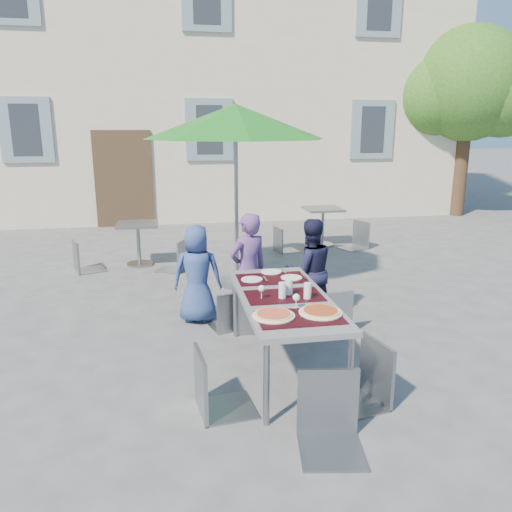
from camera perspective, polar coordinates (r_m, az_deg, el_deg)
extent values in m
plane|color=#4A4A4D|center=(5.09, 2.87, -11.95)|extent=(90.00, 90.00, 0.00)
cube|color=#C2B49C|center=(16.02, -6.81, 18.87)|extent=(13.00, 8.00, 7.00)
cube|color=#3F2E1E|center=(12.00, -14.89, 8.48)|extent=(1.30, 0.06, 2.20)
cube|color=slate|center=(12.26, -24.82, 12.94)|extent=(1.10, 0.06, 1.40)
cube|color=#262B33|center=(12.24, -24.84, 12.93)|extent=(0.60, 0.04, 1.10)
cube|color=slate|center=(11.95, -5.35, 14.17)|extent=(1.10, 0.06, 1.40)
cube|color=#262B33|center=(11.93, -5.34, 14.17)|extent=(0.60, 0.04, 1.10)
cube|color=slate|center=(12.93, 13.15, 13.89)|extent=(1.10, 0.06, 1.40)
cube|color=#262B33|center=(12.91, 13.18, 13.88)|extent=(0.60, 0.04, 1.10)
cube|color=slate|center=(13.22, 13.92, 26.10)|extent=(1.10, 0.06, 1.40)
cube|color=#262B33|center=(13.20, 13.96, 26.11)|extent=(0.60, 0.04, 1.10)
cylinder|color=#412C1B|center=(14.15, 22.40, 9.96)|extent=(0.36, 0.36, 2.80)
sphere|color=#245416|center=(14.16, 23.17, 17.62)|extent=(2.80, 2.80, 2.80)
sphere|color=#245416|center=(13.99, 19.49, 16.76)|extent=(2.00, 2.00, 2.00)
sphere|color=#245416|center=(14.21, 26.46, 16.46)|extent=(2.20, 2.20, 2.20)
sphere|color=#245416|center=(14.82, 22.73, 19.43)|extent=(1.80, 1.80, 1.80)
cube|color=#4D4D52|center=(4.65, 3.23, -4.88)|extent=(0.80, 1.85, 0.05)
cylinder|color=gray|center=(3.96, 1.20, -14.44)|extent=(0.05, 0.05, 0.70)
cylinder|color=gray|center=(4.14, 10.73, -13.38)|extent=(0.05, 0.05, 0.70)
cylinder|color=gray|center=(5.52, -2.37, -5.82)|extent=(0.05, 0.05, 0.70)
cylinder|color=gray|center=(5.64, 4.51, -5.38)|extent=(0.05, 0.05, 0.70)
cube|color=black|center=(4.14, 5.01, -7.00)|extent=(0.70, 0.42, 0.01)
cube|color=black|center=(4.64, 3.24, -4.56)|extent=(0.70, 0.42, 0.01)
cube|color=black|center=(5.15, 1.82, -2.59)|extent=(0.70, 0.42, 0.01)
cylinder|color=white|center=(4.14, 2.02, -6.82)|extent=(0.36, 0.36, 0.01)
cylinder|color=#DCB962|center=(4.14, 2.02, -6.66)|extent=(0.32, 0.32, 0.01)
cylinder|color=#AC2610|center=(4.13, 2.02, -6.56)|extent=(0.27, 0.27, 0.01)
cylinder|color=white|center=(4.24, 7.38, -6.41)|extent=(0.37, 0.37, 0.01)
cylinder|color=#DCB962|center=(4.24, 7.39, -6.25)|extent=(0.33, 0.33, 0.01)
cylinder|color=maroon|center=(4.23, 7.39, -6.15)|extent=(0.28, 0.28, 0.01)
cylinder|color=silver|center=(4.55, 3.03, -3.97)|extent=(0.07, 0.07, 0.15)
cylinder|color=silver|center=(4.65, 3.80, -3.59)|extent=(0.07, 0.07, 0.15)
cylinder|color=silver|center=(4.56, 5.91, -4.00)|extent=(0.07, 0.07, 0.15)
cylinder|color=silver|center=(4.56, 0.64, -4.91)|extent=(0.06, 0.06, 0.00)
cylinder|color=silver|center=(4.54, 0.64, -4.46)|extent=(0.01, 0.01, 0.08)
sphere|color=silver|center=(4.52, 0.64, -3.74)|extent=(0.06, 0.06, 0.06)
cylinder|color=silver|center=(4.34, 4.60, -5.96)|extent=(0.06, 0.06, 0.00)
cylinder|color=silver|center=(4.33, 4.61, -5.48)|extent=(0.01, 0.01, 0.08)
sphere|color=silver|center=(4.31, 4.63, -4.74)|extent=(0.06, 0.06, 0.06)
cylinder|color=white|center=(5.09, -0.47, -2.68)|extent=(0.22, 0.22, 0.01)
cube|color=#9C9EA4|center=(5.12, 1.08, -2.62)|extent=(0.02, 0.18, 0.00)
cylinder|color=white|center=(5.17, 4.08, -2.47)|extent=(0.22, 0.22, 0.01)
cube|color=#9C9EA4|center=(5.20, 5.57, -2.41)|extent=(0.02, 0.18, 0.00)
cylinder|color=white|center=(5.36, 1.75, -1.81)|extent=(0.22, 0.22, 0.01)
cube|color=#9C9EA4|center=(5.39, 3.20, -1.75)|extent=(0.02, 0.18, 0.00)
imported|color=navy|center=(5.92, -6.74, -2.06)|extent=(0.62, 0.45, 1.17)
imported|color=#5A3A78|center=(5.74, -0.89, -1.65)|extent=(0.57, 0.48, 1.34)
imported|color=black|center=(5.91, 6.11, -1.70)|extent=(0.63, 0.40, 1.25)
cube|color=gray|center=(5.77, -3.38, -4.21)|extent=(0.48, 0.48, 0.03)
cube|color=gray|center=(5.54, -2.67, -2.50)|extent=(0.38, 0.13, 0.46)
cylinder|color=gray|center=(6.05, -2.51, -5.44)|extent=(0.02, 0.02, 0.41)
cylinder|color=gray|center=(5.93, -5.47, -5.91)|extent=(0.02, 0.02, 0.41)
cylinder|color=gray|center=(5.76, -1.17, -6.47)|extent=(0.02, 0.02, 0.41)
cylinder|color=gray|center=(5.64, -4.26, -6.98)|extent=(0.02, 0.02, 0.41)
cube|color=gray|center=(5.70, -0.65, -4.23)|extent=(0.44, 0.44, 0.03)
cube|color=gray|center=(5.45, -0.49, -2.48)|extent=(0.41, 0.06, 0.48)
cylinder|color=gray|center=(5.96, 0.90, -5.66)|extent=(0.02, 0.02, 0.42)
cylinder|color=gray|center=(5.93, -2.45, -5.76)|extent=(0.02, 0.02, 0.42)
cylinder|color=gray|center=(5.63, 1.27, -6.88)|extent=(0.02, 0.02, 0.42)
cylinder|color=gray|center=(5.61, -2.28, -6.99)|extent=(0.02, 0.02, 0.42)
cube|color=gray|center=(5.72, 8.12, -3.99)|extent=(0.50, 0.50, 0.03)
cube|color=gray|center=(5.47, 9.21, -2.07)|extent=(0.43, 0.10, 0.52)
cylinder|color=gray|center=(6.03, 8.81, -5.41)|extent=(0.02, 0.02, 0.46)
cylinder|color=gray|center=(5.88, 5.59, -5.86)|extent=(0.02, 0.02, 0.46)
cylinder|color=gray|center=(5.73, 10.56, -6.59)|extent=(0.02, 0.02, 0.46)
cylinder|color=gray|center=(5.56, 7.20, -7.10)|extent=(0.02, 0.02, 0.46)
cube|color=gray|center=(4.10, -3.42, -11.37)|extent=(0.49, 0.49, 0.03)
cube|color=gray|center=(3.95, -6.52, -8.24)|extent=(0.08, 0.45, 0.53)
cylinder|color=gray|center=(4.10, -0.02, -15.26)|extent=(0.02, 0.02, 0.47)
cylinder|color=gray|center=(4.42, -1.48, -12.89)|extent=(0.02, 0.02, 0.47)
cylinder|color=gray|center=(4.02, -5.48, -15.97)|extent=(0.02, 0.02, 0.47)
cylinder|color=gray|center=(4.35, -6.50, -13.48)|extent=(0.02, 0.02, 0.47)
cube|color=gray|center=(4.24, 11.37, -10.62)|extent=(0.54, 0.54, 0.03)
cube|color=gray|center=(4.25, 14.00, -6.74)|extent=(0.13, 0.45, 0.54)
cylinder|color=gray|center=(4.41, 7.61, -13.07)|extent=(0.02, 0.02, 0.48)
cylinder|color=gray|center=(4.12, 10.39, -15.30)|extent=(0.02, 0.02, 0.48)
cylinder|color=gray|center=(4.59, 11.92, -12.04)|extent=(0.02, 0.02, 0.48)
cylinder|color=gray|center=(4.32, 14.88, -14.06)|extent=(0.02, 0.02, 0.48)
cube|color=gray|center=(3.63, 8.88, -14.98)|extent=(0.53, 0.53, 0.03)
cube|color=gray|center=(3.70, 8.48, -9.64)|extent=(0.46, 0.11, 0.55)
cylinder|color=gray|center=(3.57, 5.95, -20.16)|extent=(0.02, 0.02, 0.48)
cylinder|color=gray|center=(3.64, 12.49, -19.76)|extent=(0.02, 0.02, 0.48)
cylinder|color=gray|center=(3.90, 5.26, -16.88)|extent=(0.02, 0.02, 0.48)
cylinder|color=gray|center=(3.96, 11.16, -16.60)|extent=(0.02, 0.02, 0.48)
cylinder|color=#9C9EA4|center=(7.37, -2.16, -2.96)|extent=(0.50, 0.50, 0.10)
cylinder|color=gray|center=(7.11, -2.25, 5.86)|extent=(0.06, 0.06, 2.39)
cone|color=#18701B|center=(7.03, -2.35, 15.11)|extent=(2.52, 2.52, 0.47)
cylinder|color=#9C9EA4|center=(8.66, -13.13, -0.89)|extent=(0.44, 0.44, 0.04)
cylinder|color=gray|center=(8.58, -13.25, 1.15)|extent=(0.06, 0.06, 0.67)
cube|color=gray|center=(8.51, -13.39, 3.55)|extent=(0.67, 0.67, 0.04)
cube|color=gray|center=(8.46, -18.59, 1.46)|extent=(0.55, 0.55, 0.03)
cube|color=gray|center=(8.37, -20.12, 3.01)|extent=(0.17, 0.42, 0.52)
cylinder|color=gray|center=(8.36, -16.98, -0.23)|extent=(0.02, 0.02, 0.45)
cylinder|color=gray|center=(8.72, -17.50, 0.32)|extent=(0.02, 0.02, 0.45)
cylinder|color=gray|center=(8.30, -19.48, -0.54)|extent=(0.02, 0.02, 0.45)
cylinder|color=gray|center=(8.66, -19.90, 0.03)|extent=(0.02, 0.02, 0.45)
cube|color=gray|center=(8.16, -9.76, 1.53)|extent=(0.56, 0.56, 0.03)
cube|color=gray|center=(8.03, -8.49, 3.23)|extent=(0.20, 0.41, 0.51)
cylinder|color=gray|center=(8.45, -10.36, 0.31)|extent=(0.02, 0.02, 0.45)
cylinder|color=gray|center=(8.13, -11.38, -0.31)|extent=(0.02, 0.02, 0.45)
cylinder|color=gray|center=(8.32, -8.03, 0.17)|extent=(0.02, 0.02, 0.45)
cylinder|color=gray|center=(7.99, -8.98, -0.47)|extent=(0.02, 0.02, 0.45)
cylinder|color=#9C9EA4|center=(9.91, 7.54, 1.30)|extent=(0.44, 0.44, 0.04)
cylinder|color=gray|center=(9.84, 7.61, 3.17)|extent=(0.06, 0.06, 0.70)
cube|color=gray|center=(9.77, 7.68, 5.36)|extent=(0.70, 0.70, 0.04)
cube|color=gray|center=(9.32, 3.59, 3.08)|extent=(0.46, 0.46, 0.03)
cube|color=gray|center=(9.20, 2.57, 4.41)|extent=(0.11, 0.39, 0.47)
cylinder|color=gray|center=(9.29, 4.95, 1.67)|extent=(0.02, 0.02, 0.41)
cylinder|color=gray|center=(9.59, 4.04, 2.08)|extent=(0.02, 0.02, 0.41)
cylinder|color=gray|center=(9.15, 3.08, 1.49)|extent=(0.02, 0.02, 0.41)
cylinder|color=gray|center=(9.44, 2.21, 1.92)|extent=(0.02, 0.02, 0.41)
cube|color=gray|center=(9.65, 11.07, 3.53)|extent=(0.56, 0.56, 0.03)
cube|color=gray|center=(9.75, 12.06, 5.13)|extent=(0.18, 0.42, 0.52)
cylinder|color=gray|center=(9.72, 9.45, 2.23)|extent=(0.02, 0.02, 0.46)
cylinder|color=gray|center=(9.44, 10.91, 1.81)|extent=(0.02, 0.02, 0.46)
cylinder|color=gray|center=(9.96, 11.09, 2.46)|extent=(0.02, 0.02, 0.46)
cylinder|color=gray|center=(9.69, 12.56, 2.05)|extent=(0.02, 0.02, 0.46)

